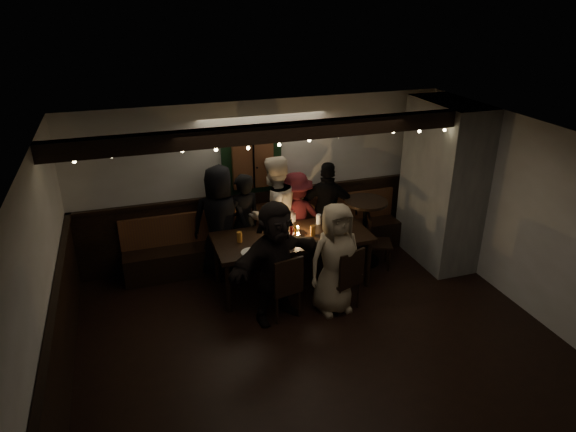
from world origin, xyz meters
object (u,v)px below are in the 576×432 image
object	(u,v)px
high_top	(365,224)
person_f	(276,262)
dining_table	(292,240)
chair_end	(374,238)
person_a	(220,222)
person_b	(244,223)
chair_near_left	(285,284)
chair_near_right	(346,276)
person_g	(335,259)
person_d	(296,217)
person_c	(274,213)
person_e	(328,211)

from	to	relation	value
high_top	person_f	bearing A→B (deg)	-149.92
dining_table	chair_end	size ratio (longest dim) A/B	2.60
high_top	person_a	world-z (taller)	person_a
dining_table	person_a	bearing A→B (deg)	144.38
person_b	chair_near_left	bearing A→B (deg)	81.48
dining_table	chair_near_left	bearing A→B (deg)	-114.71
chair_near_right	person_g	world-z (taller)	person_g
chair_end	person_d	distance (m)	1.29
person_c	person_d	xyz separation A→B (m)	(0.39, 0.09, -0.16)
person_a	person_c	bearing A→B (deg)	-162.38
high_top	person_c	xyz separation A→B (m)	(-1.42, 0.33, 0.24)
person_a	high_top	bearing A→B (deg)	-170.00
high_top	person_b	bearing A→B (deg)	169.61
person_b	person_e	world-z (taller)	person_e
person_c	person_f	bearing A→B (deg)	52.30
chair_near_left	chair_near_right	xyz separation A→B (m)	(0.85, -0.08, 0.01)
chair_near_right	high_top	bearing A→B (deg)	54.41
person_c	person_f	world-z (taller)	person_c
chair_near_left	person_g	size ratio (longest dim) A/B	0.59
person_d	person_e	bearing A→B (deg)	170.77
high_top	person_e	size ratio (longest dim) A/B	0.66
person_f	chair_near_left	bearing A→B (deg)	-46.08
person_a	person_f	size ratio (longest dim) A/B	1.04
person_d	person_a	bearing A→B (deg)	0.64
chair_end	dining_table	bearing A→B (deg)	-174.76
person_d	person_g	bearing A→B (deg)	88.67
chair_end	person_a	size ratio (longest dim) A/B	0.50
chair_near_left	person_b	size ratio (longest dim) A/B	0.58
chair_near_right	person_e	world-z (taller)	person_e
dining_table	person_g	xyz separation A→B (m)	(0.35, -0.80, 0.05)
dining_table	person_e	world-z (taller)	person_e
chair_end	person_c	bearing A→B (deg)	160.86
chair_near_right	person_g	bearing A→B (deg)	159.60
chair_near_right	person_c	world-z (taller)	person_c
dining_table	high_top	xyz separation A→B (m)	(1.33, 0.32, -0.07)
person_g	person_d	bearing A→B (deg)	86.37
chair_end	person_g	bearing A→B (deg)	-138.81
person_d	dining_table	bearing A→B (deg)	64.56
dining_table	high_top	bearing A→B (deg)	13.46
chair_end	high_top	world-z (taller)	high_top
chair_near_left	chair_near_right	bearing A→B (deg)	-5.25
chair_near_left	person_c	world-z (taller)	person_c
person_b	person_g	bearing A→B (deg)	105.15
chair_near_right	person_b	distance (m)	1.88
person_e	high_top	bearing A→B (deg)	168.32
person_e	person_g	xyz separation A→B (m)	(-0.49, -1.48, -0.03)
person_b	person_a	bearing A→B (deg)	-16.07
person_f	person_c	bearing A→B (deg)	56.63
chair_end	person_b	bearing A→B (deg)	164.78
chair_end	person_g	world-z (taller)	person_g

